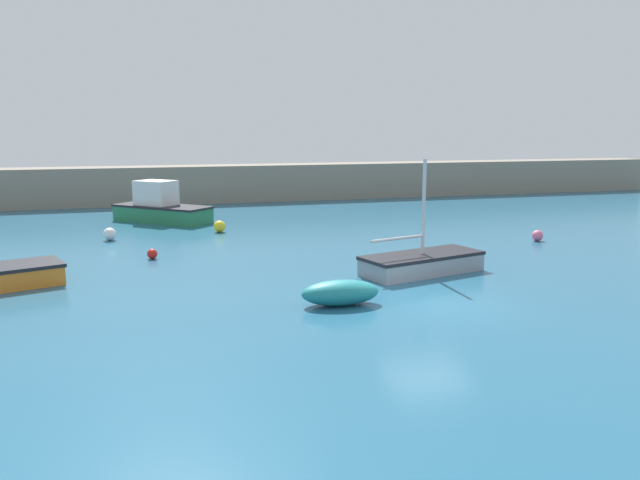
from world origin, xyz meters
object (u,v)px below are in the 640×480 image
motorboat_with_cabin (161,207)px  mooring_buoy_red (152,254)px  dinghy_near_pier (340,293)px  mooring_buoy_pink (537,236)px  mooring_buoy_white (110,234)px  mooring_buoy_yellow (219,226)px  sailboat_twin_hulled (422,263)px

motorboat_with_cabin → mooring_buoy_red: motorboat_with_cabin is taller
dinghy_near_pier → mooring_buoy_pink: (12.09, 7.56, -0.12)m
mooring_buoy_red → mooring_buoy_white: (-1.80, 4.86, 0.09)m
dinghy_near_pier → mooring_buoy_yellow: bearing=100.7°
mooring_buoy_red → mooring_buoy_pink: mooring_buoy_pink is taller
dinghy_near_pier → sailboat_twin_hulled: (4.13, 3.13, 0.01)m
sailboat_twin_hulled → motorboat_with_cabin: sailboat_twin_hulled is taller
mooring_buoy_red → mooring_buoy_white: 5.19m
mooring_buoy_yellow → mooring_buoy_red: bearing=-120.7°
mooring_buoy_pink → mooring_buoy_white: 19.93m
dinghy_near_pier → mooring_buoy_yellow: size_ratio=4.07×
dinghy_near_pier → mooring_buoy_pink: 14.26m
mooring_buoy_white → mooring_buoy_red: bearing=-69.6°
dinghy_near_pier → mooring_buoy_white: bearing=121.3°
sailboat_twin_hulled → mooring_buoy_white: sailboat_twin_hulled is taller
mooring_buoy_yellow → sailboat_twin_hulled: bearing=-61.8°
mooring_buoy_red → motorboat_with_cabin: bearing=86.0°
motorboat_with_cabin → mooring_buoy_red: 10.32m
mooring_buoy_red → sailboat_twin_hulled: bearing=-29.4°
dinghy_near_pier → mooring_buoy_pink: size_ratio=4.72×
dinghy_near_pier → motorboat_with_cabin: motorboat_with_cabin is taller
sailboat_twin_hulled → motorboat_with_cabin: 17.78m
mooring_buoy_red → mooring_buoy_white: bearing=110.4°
mooring_buoy_pink → mooring_buoy_yellow: (-13.89, 6.59, 0.04)m
motorboat_with_cabin → mooring_buoy_yellow: motorboat_with_cabin is taller
mooring_buoy_red → mooring_buoy_yellow: (3.41, 5.75, 0.09)m
dinghy_near_pier → mooring_buoy_red: bearing=125.3°
sailboat_twin_hulled → mooring_buoy_pink: 9.11m
dinghy_near_pier → mooring_buoy_yellow: 14.26m
mooring_buoy_white → mooring_buoy_yellow: bearing=9.7°
mooring_buoy_pink → motorboat_with_cabin: bearing=146.1°
mooring_buoy_red → mooring_buoy_white: size_ratio=0.69×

